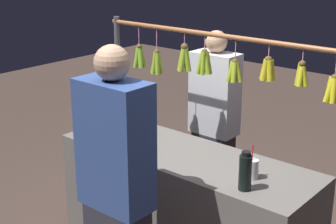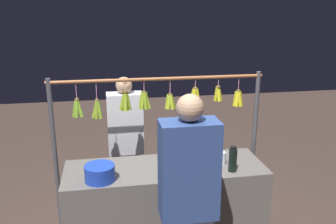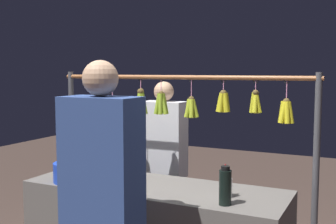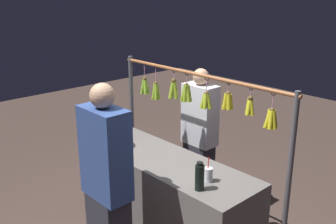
{
  "view_description": "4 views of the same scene",
  "coord_description": "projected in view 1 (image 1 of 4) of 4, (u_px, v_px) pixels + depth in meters",
  "views": [
    {
      "loc": [
        -1.9,
        2.43,
        2.2
      ],
      "look_at": [
        0.15,
        0.0,
        1.14
      ],
      "focal_mm": 54.71,
      "sensor_mm": 36.0,
      "label": 1
    },
    {
      "loc": [
        0.49,
        2.92,
        2.27
      ],
      "look_at": [
        -0.02,
        0.0,
        1.4
      ],
      "focal_mm": 38.65,
      "sensor_mm": 36.0,
      "label": 2
    },
    {
      "loc": [
        -1.32,
        2.47,
        1.67
      ],
      "look_at": [
        -0.1,
        0.0,
        1.39
      ],
      "focal_mm": 45.25,
      "sensor_mm": 36.0,
      "label": 3
    },
    {
      "loc": [
        -2.39,
        2.19,
        2.38
      ],
      "look_at": [
        -0.01,
        0.0,
        1.34
      ],
      "focal_mm": 42.36,
      "sensor_mm": 36.0,
      "label": 4
    }
  ],
  "objects": [
    {
      "name": "vendor_person",
      "position": [
        214.0,
        129.0,
        4.1
      ],
      "size": [
        0.37,
        0.2,
        1.57
      ],
      "color": "#2D2D38",
      "rests_on": "ground"
    },
    {
      "name": "display_rack",
      "position": [
        219.0,
        94.0,
        3.51
      ],
      "size": [
        2.05,
        0.12,
        1.65
      ],
      "color": "#4C4C51",
      "rests_on": "ground"
    },
    {
      "name": "market_counter",
      "position": [
        185.0,
        214.0,
        3.48
      ],
      "size": [
        1.79,
        0.6,
        0.89
      ],
      "primitive_type": "cube",
      "color": "#66605B",
      "rests_on": "ground"
    },
    {
      "name": "customer_person",
      "position": [
        117.0,
        200.0,
        2.82
      ],
      "size": [
        0.41,
        0.22,
        1.72
      ],
      "color": "#2D2D38",
      "rests_on": "ground"
    },
    {
      "name": "drink_cup",
      "position": [
        252.0,
        169.0,
        2.98
      ],
      "size": [
        0.07,
        0.07,
        0.2
      ],
      "color": "silver",
      "rests_on": "market_counter"
    },
    {
      "name": "water_bottle",
      "position": [
        245.0,
        172.0,
        2.83
      ],
      "size": [
        0.07,
        0.07,
        0.23
      ],
      "color": "black",
      "rests_on": "market_counter"
    },
    {
      "name": "blue_bucket",
      "position": [
        107.0,
        131.0,
        3.55
      ],
      "size": [
        0.25,
        0.25,
        0.14
      ],
      "primitive_type": "cylinder",
      "color": "blue",
      "rests_on": "market_counter"
    }
  ]
}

